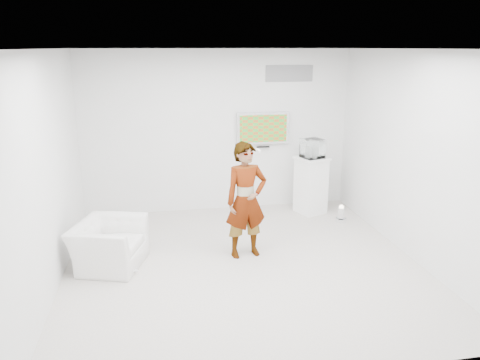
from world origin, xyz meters
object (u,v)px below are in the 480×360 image
(person, at_px, (246,200))
(floor_uplight, at_px, (341,214))
(tv, at_px, (263,128))
(armchair, at_px, (109,245))
(pedestal, at_px, (311,185))

(person, bearing_deg, floor_uplight, 18.09)
(tv, xyz_separation_m, floor_uplight, (1.20, -1.09, -1.40))
(tv, relative_size, armchair, 1.00)
(pedestal, bearing_deg, floor_uplight, -57.49)
(pedestal, distance_m, floor_uplight, 0.80)
(person, bearing_deg, armchair, 169.97)
(person, distance_m, pedestal, 2.29)
(armchair, bearing_deg, pedestal, -47.23)
(tv, xyz_separation_m, person, (-0.74, -2.14, -0.69))
(pedestal, bearing_deg, person, -133.69)
(pedestal, xyz_separation_m, floor_uplight, (0.38, -0.59, -0.38))
(tv, height_order, person, tv)
(tv, height_order, pedestal, tv)
(tv, height_order, armchair, tv)
(tv, relative_size, pedestal, 0.94)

